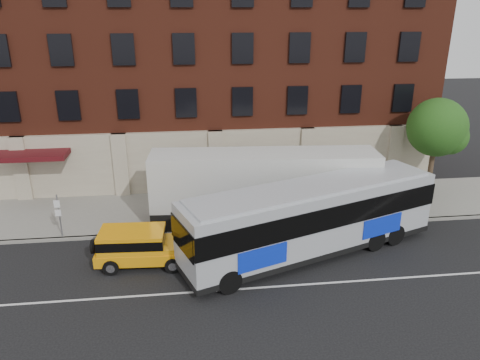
{
  "coord_description": "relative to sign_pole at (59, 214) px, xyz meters",
  "views": [
    {
      "loc": [
        -1.72,
        -16.03,
        11.3
      ],
      "look_at": [
        0.83,
        5.5,
        3.15
      ],
      "focal_mm": 33.91,
      "sensor_mm": 36.0,
      "label": 1
    }
  ],
  "objects": [
    {
      "name": "shipping_container",
      "position": [
        10.83,
        0.78,
        0.58
      ],
      "size": [
        12.49,
        3.36,
        4.11
      ],
      "color": "black",
      "rests_on": "ground"
    },
    {
      "name": "yellow_suv",
      "position": [
        4.29,
        -2.99,
        -0.44
      ],
      "size": [
        4.65,
        2.21,
        1.75
      ],
      "color": "#FFA20E",
      "rests_on": "ground"
    },
    {
      "name": "lane_line",
      "position": [
        8.5,
        -5.65,
        -1.45
      ],
      "size": [
        60.0,
        0.12,
        0.01
      ],
      "primitive_type": "cube",
      "color": "silver",
      "rests_on": "ground"
    },
    {
      "name": "kerb",
      "position": [
        8.5,
        -0.15,
        -1.38
      ],
      "size": [
        60.0,
        0.25,
        0.15
      ],
      "primitive_type": "cube",
      "color": "gray",
      "rests_on": "ground"
    },
    {
      "name": "city_bus",
      "position": [
        12.56,
        -2.93,
        0.54
      ],
      "size": [
        13.33,
        7.19,
        3.61
      ],
      "color": "#A3A6AD",
      "rests_on": "ground"
    },
    {
      "name": "sidewalk",
      "position": [
        8.5,
        2.85,
        -1.38
      ],
      "size": [
        60.0,
        6.0,
        0.15
      ],
      "primitive_type": "cube",
      "color": "gray",
      "rests_on": "ground"
    },
    {
      "name": "street_tree",
      "position": [
        22.04,
        3.34,
        2.96
      ],
      "size": [
        3.6,
        3.6,
        6.2
      ],
      "color": "#35281A",
      "rests_on": "sidewalk"
    },
    {
      "name": "building",
      "position": [
        8.49,
        10.77,
        6.13
      ],
      "size": [
        30.0,
        12.1,
        15.0
      ],
      "color": "#5E2416",
      "rests_on": "sidewalk"
    },
    {
      "name": "ground",
      "position": [
        8.5,
        -6.15,
        -1.45
      ],
      "size": [
        120.0,
        120.0,
        0.0
      ],
      "primitive_type": "plane",
      "color": "black",
      "rests_on": "ground"
    },
    {
      "name": "sign_pole",
      "position": [
        0.0,
        0.0,
        0.0
      ],
      "size": [
        0.3,
        0.2,
        2.5
      ],
      "color": "gray",
      "rests_on": "ground"
    }
  ]
}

